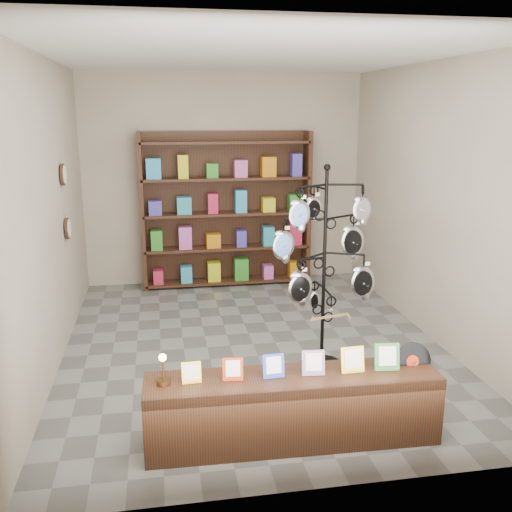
{
  "coord_description": "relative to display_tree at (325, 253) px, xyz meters",
  "views": [
    {
      "loc": [
        -0.96,
        -5.72,
        2.49
      ],
      "look_at": [
        -0.14,
        -1.0,
        1.26
      ],
      "focal_mm": 40.0,
      "sensor_mm": 36.0,
      "label": 1
    }
  ],
  "objects": [
    {
      "name": "display_tree",
      "position": [
        0.0,
        0.0,
        0.0
      ],
      "size": [
        1.02,
        0.95,
        2.01
      ],
      "rotation": [
        0.0,
        0.0,
        0.15
      ],
      "color": "black",
      "rests_on": "ground"
    },
    {
      "name": "wall_clocks",
      "position": [
        -2.56,
        1.45,
        0.34
      ],
      "size": [
        0.03,
        0.24,
        0.84
      ],
      "color": "black",
      "rests_on": "ground"
    },
    {
      "name": "ground",
      "position": [
        -0.59,
        0.65,
        -1.16
      ],
      "size": [
        5.0,
        5.0,
        0.0
      ],
      "primitive_type": "plane",
      "color": "slate",
      "rests_on": "ground"
    },
    {
      "name": "front_shelf",
      "position": [
        -0.6,
        -1.26,
        -0.88
      ],
      "size": [
        2.24,
        0.52,
        0.79
      ],
      "rotation": [
        0.0,
        0.0,
        -0.03
      ],
      "color": "black",
      "rests_on": "ground"
    },
    {
      "name": "back_shelving",
      "position": [
        -0.59,
        2.94,
        -0.13
      ],
      "size": [
        2.42,
        0.36,
        2.2
      ],
      "color": "black",
      "rests_on": "ground"
    },
    {
      "name": "room_envelope",
      "position": [
        -0.59,
        0.65,
        0.69
      ],
      "size": [
        5.0,
        5.0,
        5.0
      ],
      "color": "#B3A790",
      "rests_on": "ground"
    }
  ]
}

